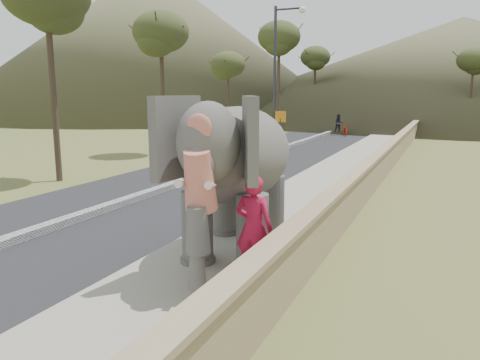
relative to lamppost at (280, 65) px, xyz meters
name	(u,v)px	position (x,y,z in m)	size (l,w,h in m)	color
ground	(189,291)	(4.69, -18.30, -4.87)	(160.00, 160.00, 0.00)	olive
road	(205,177)	(-0.31, -8.30, -4.86)	(7.00, 120.00, 0.03)	black
median	(205,175)	(-0.31, -8.30, -4.76)	(0.35, 120.00, 0.22)	black
walkway	(325,185)	(4.69, -8.30, -4.80)	(3.00, 120.00, 0.15)	#9E9687
parapet	(372,176)	(6.34, -8.30, -4.32)	(0.30, 120.00, 1.10)	tan
lamppost	(280,65)	(0.00, 0.00, 0.00)	(1.76, 0.36, 8.00)	#313237
signboard	(280,125)	(0.19, -0.38, -3.23)	(0.60, 0.08, 2.40)	#2D2D33
hill_left	(151,41)	(-33.31, 36.70, 6.13)	(60.00, 60.00, 22.00)	brown
hill_far	(460,67)	(9.69, 51.70, 2.13)	(80.00, 80.00, 14.00)	brown
elephant_and_man	(237,176)	(4.71, -16.26, -3.15)	(2.90, 4.69, 3.17)	#615D58
motorcyclist	(343,127)	(1.06, 12.42, -4.21)	(1.54, 1.97, 1.74)	maroon
trees	(366,83)	(2.91, 11.00, -0.79)	(47.36, 43.29, 9.85)	#473828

